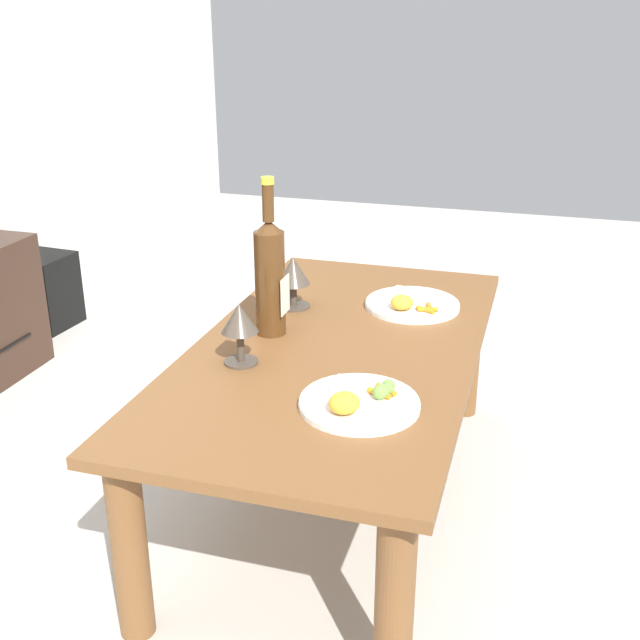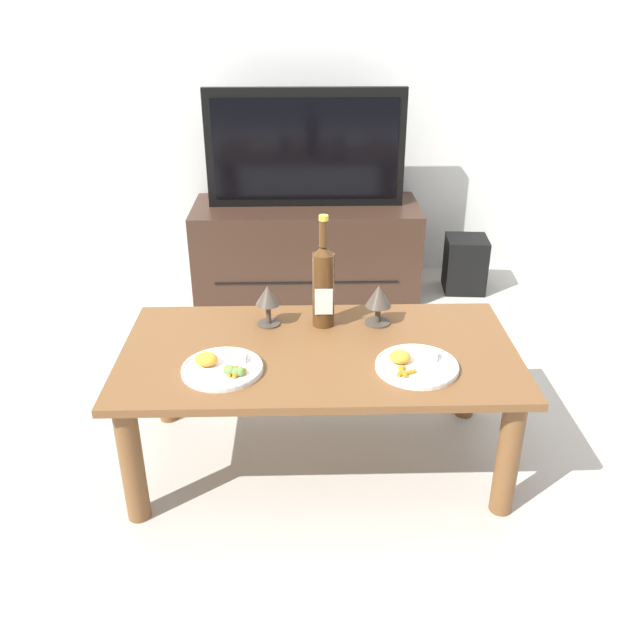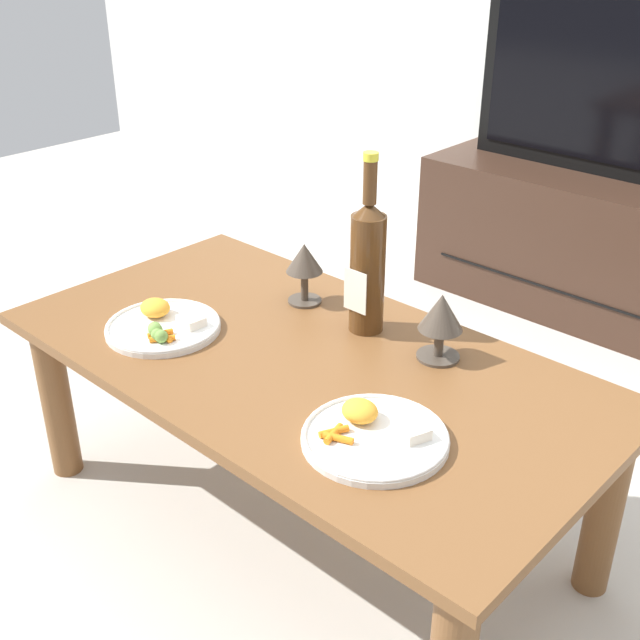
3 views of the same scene
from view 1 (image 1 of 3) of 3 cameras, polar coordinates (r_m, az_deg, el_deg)
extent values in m
plane|color=#B7B2A8|center=(2.03, 1.20, -12.94)|extent=(6.40, 6.40, 0.00)
cube|color=brown|center=(1.83, 1.30, -2.12)|extent=(1.24, 0.65, 0.03)
cylinder|color=brown|center=(1.44, 5.50, -20.03)|extent=(0.07, 0.07, 0.41)
cylinder|color=brown|center=(2.38, 10.89, -2.35)|extent=(0.07, 0.07, 0.41)
cylinder|color=brown|center=(1.59, -13.86, -15.98)|extent=(0.07, 0.07, 0.41)
cylinder|color=brown|center=(2.47, -1.09, -0.98)|extent=(0.07, 0.07, 0.41)
cube|color=black|center=(3.21, -19.65, 2.05)|extent=(0.22, 0.22, 0.29)
cylinder|color=#4C2D14|center=(1.84, -3.70, 2.69)|extent=(0.07, 0.07, 0.25)
cone|color=#4C2D14|center=(1.80, -3.80, 6.87)|extent=(0.07, 0.07, 0.03)
cylinder|color=#4C2D14|center=(1.79, -3.85, 8.60)|extent=(0.03, 0.03, 0.09)
cylinder|color=yellow|center=(1.78, -3.89, 10.21)|extent=(0.03, 0.03, 0.02)
cube|color=silver|center=(1.84, -2.58, 1.84)|extent=(0.06, 0.00, 0.09)
cylinder|color=#473D33|center=(1.73, -5.83, -3.07)|extent=(0.08, 0.08, 0.01)
cylinder|color=#473D33|center=(1.72, -5.87, -1.93)|extent=(0.02, 0.02, 0.07)
cone|color=#473D33|center=(1.69, -5.96, 0.16)|extent=(0.08, 0.08, 0.07)
cylinder|color=#473D33|center=(2.05, -1.96, 1.05)|extent=(0.09, 0.09, 0.01)
cylinder|color=#473D33|center=(2.04, -1.97, 1.90)|extent=(0.02, 0.02, 0.06)
cone|color=#473D33|center=(2.02, -2.00, 3.68)|extent=(0.09, 0.09, 0.07)
cylinder|color=white|center=(1.54, 2.91, -6.21)|extent=(0.24, 0.24, 0.01)
torus|color=white|center=(1.54, 2.92, -5.95)|extent=(0.24, 0.24, 0.01)
ellipsoid|color=orange|center=(1.49, 1.80, -6.12)|extent=(0.07, 0.06, 0.04)
cube|color=beige|center=(1.58, 1.80, -4.80)|extent=(0.06, 0.05, 0.02)
cylinder|color=orange|center=(1.58, 4.89, -5.13)|extent=(0.04, 0.05, 0.01)
cylinder|color=orange|center=(1.57, 4.52, -5.21)|extent=(0.05, 0.02, 0.01)
cylinder|color=orange|center=(1.56, 4.36, -5.41)|extent=(0.03, 0.05, 0.01)
sphere|color=olive|center=(1.56, 5.00, -5.06)|extent=(0.03, 0.03, 0.03)
sphere|color=olive|center=(1.55, 4.61, -5.22)|extent=(0.03, 0.03, 0.03)
sphere|color=olive|center=(1.57, 5.07, -4.84)|extent=(0.03, 0.03, 0.03)
sphere|color=olive|center=(1.54, 4.40, -5.35)|extent=(0.03, 0.03, 0.03)
cylinder|color=white|center=(2.06, 6.81, 1.08)|extent=(0.25, 0.25, 0.01)
torus|color=white|center=(2.06, 6.82, 1.29)|extent=(0.25, 0.25, 0.01)
ellipsoid|color=orange|center=(2.01, 6.05, 1.30)|extent=(0.07, 0.06, 0.04)
cube|color=beige|center=(2.10, 5.87, 2.02)|extent=(0.07, 0.06, 0.02)
cylinder|color=orange|center=(2.00, 7.77, 0.75)|extent=(0.03, 0.05, 0.01)
cylinder|color=orange|center=(2.00, 7.94, 0.78)|extent=(0.03, 0.05, 0.01)
cylinder|color=orange|center=(2.01, 8.11, 0.90)|extent=(0.05, 0.03, 0.01)
camera|label=2|loc=(2.11, 62.69, 18.76)|focal=37.40mm
camera|label=3|loc=(2.64, 30.90, 20.64)|focal=44.99mm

